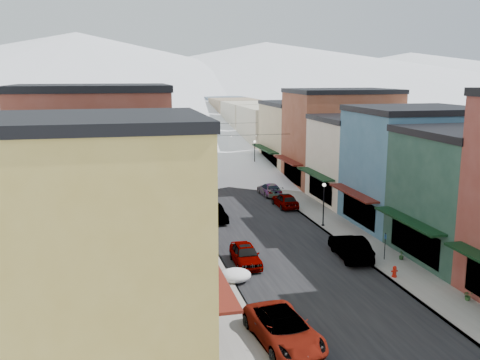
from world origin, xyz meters
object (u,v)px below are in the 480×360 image
car_white_suv (284,329)px  streetlamp_near (324,199)px  car_silver_sedan (245,255)px  trash_can (364,249)px  car_dark_hatch (214,213)px  fire_hydrant (394,272)px  car_green_sedan (350,247)px

car_white_suv → streetlamp_near: (9.67, 18.99, 1.75)m
car_silver_sedan → streetlamp_near: 11.81m
trash_can → car_dark_hatch: bearing=125.4°
car_silver_sedan → fire_hydrant: (8.92, -4.82, -0.25)m
car_white_suv → trash_can: size_ratio=5.31×
car_green_sedan → trash_can: bearing=163.4°
fire_hydrant → car_silver_sedan: bearing=151.6°
car_silver_sedan → car_green_sedan: size_ratio=0.85×
car_dark_hatch → car_green_sedan: car_green_sedan is taller
car_white_suv → car_dark_hatch: bearing=82.4°
car_silver_sedan → trash_can: 8.73m
car_green_sedan → streetlamp_near: streetlamp_near is taller
streetlamp_near → fire_hydrant: bearing=-89.8°
car_white_suv → fire_hydrant: car_white_suv is taller
fire_hydrant → streetlamp_near: streetlamp_near is taller
car_dark_hatch → streetlamp_near: streetlamp_near is taller
car_dark_hatch → streetlamp_near: 10.08m
car_silver_sedan → fire_hydrant: size_ratio=5.79×
car_white_suv → car_silver_sedan: car_white_suv is taller
car_dark_hatch → trash_can: size_ratio=4.10×
fire_hydrant → car_white_suv: bearing=-145.9°
car_white_suv → streetlamp_near: 21.38m
streetlamp_near → car_white_suv: bearing=-117.0°
car_silver_sedan → trash_can: size_ratio=4.04×
fire_hydrant → trash_can: 4.11m
car_white_suv → car_silver_sedan: size_ratio=1.31×
car_silver_sedan → streetlamp_near: size_ratio=1.16×
car_silver_sedan → streetlamp_near: (8.87, 7.59, 1.80)m
car_dark_hatch → fire_hydrant: size_ratio=5.87×
car_green_sedan → streetlamp_near: (1.07, 7.96, 1.71)m
car_white_suv → fire_hydrant: size_ratio=7.60×
car_dark_hatch → car_green_sedan: (7.95, -12.09, 0.11)m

